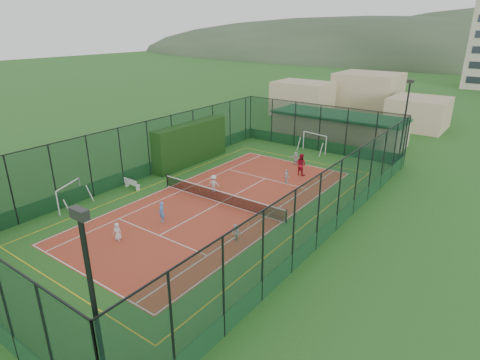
# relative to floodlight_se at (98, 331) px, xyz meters

# --- Properties ---
(ground) EXTENTS (300.00, 300.00, 0.00)m
(ground) POSITION_rel_floodlight_se_xyz_m (-8.60, 16.60, -4.12)
(ground) COLOR #336623
(ground) RESTS_ON ground
(court_slab) EXTENTS (11.17, 23.97, 0.01)m
(court_slab) POSITION_rel_floodlight_se_xyz_m (-8.60, 16.60, -4.12)
(court_slab) COLOR #A53924
(court_slab) RESTS_ON ground
(tennis_net) EXTENTS (11.67, 0.12, 1.06)m
(tennis_net) POSITION_rel_floodlight_se_xyz_m (-8.60, 16.60, -3.59)
(tennis_net) COLOR black
(tennis_net) RESTS_ON ground
(perimeter_fence) EXTENTS (18.12, 34.12, 5.00)m
(perimeter_fence) POSITION_rel_floodlight_se_xyz_m (-8.60, 16.60, -1.62)
(perimeter_fence) COLOR black
(perimeter_fence) RESTS_ON ground
(floodlight_se) EXTENTS (0.60, 0.26, 8.25)m
(floodlight_se) POSITION_rel_floodlight_se_xyz_m (0.00, 0.00, 0.00)
(floodlight_se) COLOR black
(floodlight_se) RESTS_ON ground
(floodlight_ne) EXTENTS (0.60, 0.26, 8.25)m
(floodlight_ne) POSITION_rel_floodlight_se_xyz_m (0.00, 33.20, 0.00)
(floodlight_ne) COLOR black
(floodlight_ne) RESTS_ON ground
(clubhouse) EXTENTS (15.20, 7.20, 3.15)m
(clubhouse) POSITION_rel_floodlight_se_xyz_m (-8.60, 38.60, -2.55)
(clubhouse) COLOR tan
(clubhouse) RESTS_ON ground
(hedge_left) EXTENTS (1.37, 9.13, 4.00)m
(hedge_left) POSITION_rel_floodlight_se_xyz_m (-16.90, 22.39, -2.13)
(hedge_left) COLOR black
(hedge_left) RESTS_ON ground
(white_bench) EXTENTS (1.63, 0.48, 0.91)m
(white_bench) POSITION_rel_floodlight_se_xyz_m (-16.40, 14.52, -3.67)
(white_bench) COLOR white
(white_bench) RESTS_ON ground
(futsal_goal_near) EXTENTS (2.99, 1.92, 1.87)m
(futsal_goal_near) POSITION_rel_floodlight_se_xyz_m (-17.14, 9.34, -3.19)
(futsal_goal_near) COLOR white
(futsal_goal_near) RESTS_ON ground
(futsal_goal_far) EXTENTS (3.18, 1.45, 1.98)m
(futsal_goal_far) POSITION_rel_floodlight_se_xyz_m (-8.79, 32.97, -3.14)
(futsal_goal_far) COLOR white
(futsal_goal_far) RESTS_ON ground
(child_near_left) EXTENTS (0.66, 0.53, 1.17)m
(child_near_left) POSITION_rel_floodlight_se_xyz_m (-10.34, 8.30, -3.53)
(child_near_left) COLOR silver
(child_near_left) RESTS_ON court_slab
(child_near_mid) EXTENTS (0.60, 0.47, 1.46)m
(child_near_mid) POSITION_rel_floodlight_se_xyz_m (-9.93, 11.75, -3.39)
(child_near_mid) COLOR #5193E8
(child_near_mid) RESTS_ON court_slab
(child_near_right) EXTENTS (0.71, 0.64, 1.19)m
(child_near_right) POSITION_rel_floodlight_se_xyz_m (-4.15, 12.54, -3.52)
(child_near_right) COLOR silver
(child_near_right) RESTS_ON court_slab
(child_far_left) EXTENTS (1.07, 0.83, 1.46)m
(child_far_left) POSITION_rel_floodlight_se_xyz_m (-10.38, 17.94, -3.38)
(child_far_left) COLOR silver
(child_far_left) RESTS_ON court_slab
(child_far_right) EXTENTS (0.81, 0.60, 1.27)m
(child_far_right) POSITION_rel_floodlight_se_xyz_m (-6.56, 23.14, -3.48)
(child_far_right) COLOR silver
(child_far_right) RESTS_ON court_slab
(child_far_back) EXTENTS (1.24, 0.93, 1.31)m
(child_far_back) POSITION_rel_floodlight_se_xyz_m (-8.30, 28.01, -3.46)
(child_far_back) COLOR silver
(child_far_back) RESTS_ON court_slab
(coach) EXTENTS (1.08, 0.90, 2.00)m
(coach) POSITION_rel_floodlight_se_xyz_m (-6.57, 25.75, -3.11)
(coach) COLOR #AE1226
(coach) RESTS_ON court_slab
(tennis_balls) EXTENTS (6.85, 1.27, 0.07)m
(tennis_balls) POSITION_rel_floodlight_se_xyz_m (-8.34, 17.83, -4.08)
(tennis_balls) COLOR #CCE033
(tennis_balls) RESTS_ON court_slab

